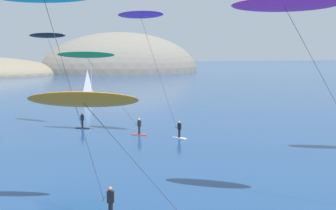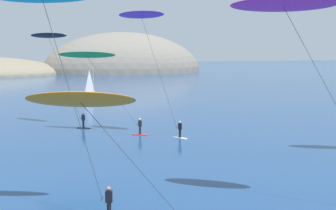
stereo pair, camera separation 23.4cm
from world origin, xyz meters
name	(u,v)px [view 1 (the left image)]	position (x,y,z in m)	size (l,w,h in m)	color
headland_island	(72,73)	(14.37, 157.32, 0.00)	(126.91, 46.26, 31.64)	#7A705B
sailboat_near	(92,94)	(4.41, 69.18, 0.64)	(5.50, 4.06, 5.70)	#B22323
kitesurfer_black	(50,43)	(-5.28, 43.05, 9.31)	(5.95, 6.76, 10.52)	#2D2D33
kitesurfer_purple	(143,24)	(2.68, 33.77, 11.07)	(5.71, 6.16, 12.38)	silver
kitesurfer_orange	(94,113)	(-6.94, 11.12, 5.91)	(7.58, 4.15, 6.92)	#2D2D33
kitesurfer_magenta	(291,17)	(3.87, 12.47, 10.20)	(7.87, 6.59, 11.28)	#2D2D33
kitesurfer_cyan	(50,17)	(-8.13, 15.09, 10.07)	(6.07, 3.50, 11.42)	red
kitesurfer_green	(90,60)	(-2.05, 37.02, 7.48)	(8.29, 6.25, 8.47)	red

